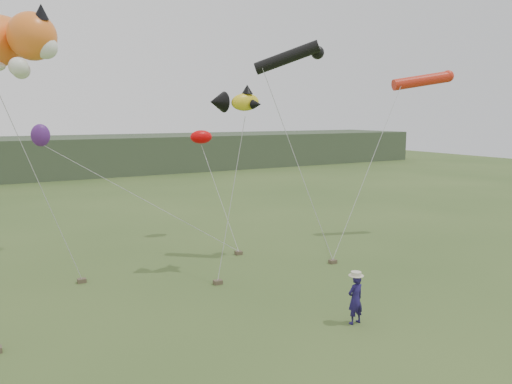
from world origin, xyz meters
TOP-DOWN VIEW (x-y plane):
  - ground at (0.00, 0.00)m, footprint 120.00×120.00m
  - headland at (-3.11, 44.69)m, footprint 90.00×13.00m
  - festival_attendant at (0.68, -1.10)m, footprint 0.60×0.42m
  - sandbag_anchors at (-2.24, 5.09)m, footprint 13.48×5.47m
  - fish_kite at (-0.08, 5.38)m, footprint 2.15×1.43m
  - tube_kites at (7.81, 6.16)m, footprint 11.41×2.20m
  - misc_kites at (-2.38, 12.16)m, footprint 8.59×1.75m

SIDE VIEW (x-z plane):
  - ground at x=0.00m, z-range 0.00..0.00m
  - sandbag_anchors at x=-2.24m, z-range 0.00..0.16m
  - festival_attendant at x=0.68m, z-range 0.00..1.57m
  - headland at x=-3.11m, z-range -0.08..3.92m
  - misc_kites at x=-2.38m, z-range 4.83..5.90m
  - fish_kite at x=-0.08m, z-range 6.38..7.48m
  - tube_kites at x=7.81m, z-range 7.53..9.47m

